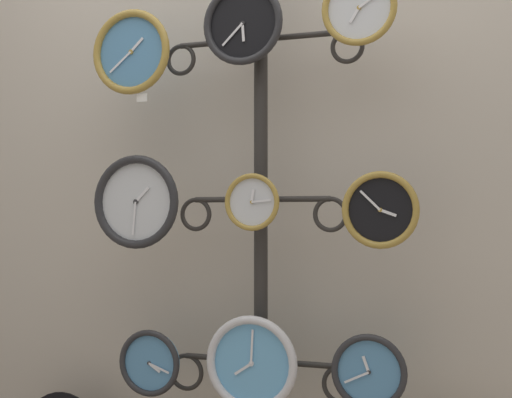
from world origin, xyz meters
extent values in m
cube|color=#BCB2A3|center=(0.00, 0.57, 1.40)|extent=(4.40, 0.04, 2.80)
cylinder|color=#282623|center=(0.00, 0.41, 0.94)|extent=(0.05, 0.05, 1.84)
cylinder|color=#282623|center=(-0.15, 0.41, 1.64)|extent=(0.30, 0.02, 0.02)
torus|color=#282623|center=(-0.30, 0.41, 1.59)|extent=(0.12, 0.02, 0.12)
cylinder|color=#282623|center=(0.15, 0.41, 1.64)|extent=(0.30, 0.02, 0.02)
torus|color=#282623|center=(0.30, 0.41, 1.59)|extent=(0.12, 0.02, 0.12)
cylinder|color=#282623|center=(-0.12, 0.41, 1.09)|extent=(0.24, 0.02, 0.02)
torus|color=#282623|center=(-0.24, 0.41, 1.04)|extent=(0.12, 0.02, 0.12)
cylinder|color=#282623|center=(0.12, 0.41, 1.09)|extent=(0.24, 0.02, 0.02)
torus|color=#282623|center=(0.24, 0.41, 1.04)|extent=(0.12, 0.02, 0.12)
cylinder|color=#282623|center=(-0.14, 0.41, 0.54)|extent=(0.28, 0.02, 0.02)
torus|color=#282623|center=(-0.28, 0.41, 0.48)|extent=(0.13, 0.02, 0.13)
cylinder|color=#282623|center=(0.14, 0.41, 0.54)|extent=(0.28, 0.02, 0.02)
torus|color=#282623|center=(0.28, 0.41, 0.48)|extent=(0.13, 0.02, 0.13)
cylinder|color=#4C84B2|center=(-0.45, 0.32, 1.61)|extent=(0.27, 0.02, 0.27)
torus|color=#A58438|center=(-0.45, 0.30, 1.61)|extent=(0.30, 0.03, 0.30)
cylinder|color=#A58438|center=(-0.45, 0.30, 1.61)|extent=(0.02, 0.01, 0.02)
cube|color=silver|center=(-0.42, 0.30, 1.63)|extent=(0.05, 0.00, 0.05)
cube|color=silver|center=(-0.49, 0.30, 1.58)|extent=(0.09, 0.00, 0.07)
cylinder|color=black|center=(-0.03, 0.33, 1.68)|extent=(0.26, 0.02, 0.26)
torus|color=#262628|center=(-0.03, 0.31, 1.68)|extent=(0.28, 0.03, 0.28)
cylinder|color=#262628|center=(-0.03, 0.31, 1.68)|extent=(0.02, 0.01, 0.02)
cube|color=silver|center=(-0.03, 0.31, 1.64)|extent=(0.01, 0.00, 0.06)
cube|color=silver|center=(-0.07, 0.31, 1.64)|extent=(0.08, 0.00, 0.08)
cylinder|color=silver|center=(0.36, 0.32, 1.69)|extent=(0.22, 0.02, 0.22)
torus|color=#A58438|center=(0.36, 0.30, 1.69)|extent=(0.24, 0.02, 0.24)
cylinder|color=#A58438|center=(0.36, 0.30, 1.69)|extent=(0.01, 0.01, 0.01)
cube|color=silver|center=(0.35, 0.30, 1.66)|extent=(0.04, 0.00, 0.05)
cylinder|color=silver|center=(-0.42, 0.31, 1.08)|extent=(0.30, 0.02, 0.30)
torus|color=#262628|center=(-0.42, 0.29, 1.08)|extent=(0.33, 0.03, 0.33)
cylinder|color=#262628|center=(-0.42, 0.29, 1.08)|extent=(0.02, 0.01, 0.02)
cube|color=silver|center=(-0.39, 0.29, 1.11)|extent=(0.06, 0.00, 0.06)
cube|color=silver|center=(-0.42, 0.29, 1.02)|extent=(0.02, 0.00, 0.12)
cylinder|color=silver|center=(0.01, 0.31, 1.08)|extent=(0.17, 0.02, 0.17)
torus|color=#A58438|center=(0.01, 0.30, 1.08)|extent=(0.19, 0.02, 0.19)
cylinder|color=#A58438|center=(0.01, 0.30, 1.08)|extent=(0.01, 0.01, 0.01)
cube|color=silver|center=(0.01, 0.30, 1.10)|extent=(0.02, 0.00, 0.04)
cube|color=silver|center=(0.04, 0.29, 1.08)|extent=(0.07, 0.00, 0.01)
cylinder|color=black|center=(0.43, 0.31, 1.05)|extent=(0.22, 0.02, 0.22)
torus|color=#A58438|center=(0.43, 0.29, 1.05)|extent=(0.24, 0.02, 0.24)
cylinder|color=#A58438|center=(0.43, 0.29, 1.05)|extent=(0.01, 0.01, 0.01)
cube|color=silver|center=(0.45, 0.29, 1.04)|extent=(0.05, 0.00, 0.03)
cube|color=silver|center=(0.40, 0.29, 1.08)|extent=(0.07, 0.00, 0.06)
cylinder|color=#4C84B2|center=(-0.38, 0.34, 0.52)|extent=(0.21, 0.02, 0.21)
torus|color=#262628|center=(-0.38, 0.32, 0.52)|extent=(0.23, 0.02, 0.23)
cylinder|color=#262628|center=(-0.38, 0.32, 0.52)|extent=(0.01, 0.01, 0.01)
cube|color=silver|center=(-0.36, 0.32, 0.51)|extent=(0.05, 0.00, 0.03)
cube|color=silver|center=(-0.34, 0.32, 0.51)|extent=(0.08, 0.00, 0.03)
cylinder|color=#60A8DB|center=(0.01, 0.31, 0.55)|extent=(0.29, 0.02, 0.29)
torus|color=silver|center=(0.01, 0.29, 0.55)|extent=(0.31, 0.03, 0.31)
cylinder|color=silver|center=(0.01, 0.29, 0.55)|extent=(0.02, 0.01, 0.02)
cube|color=silver|center=(-0.02, 0.29, 0.53)|extent=(0.06, 0.00, 0.05)
cube|color=silver|center=(0.01, 0.29, 0.61)|extent=(0.01, 0.00, 0.11)
cylinder|color=#4C84B2|center=(0.39, 0.33, 0.54)|extent=(0.22, 0.02, 0.22)
torus|color=#262628|center=(0.39, 0.32, 0.54)|extent=(0.24, 0.02, 0.24)
cylinder|color=#262628|center=(0.39, 0.32, 0.54)|extent=(0.01, 0.01, 0.01)
cube|color=silver|center=(0.38, 0.32, 0.57)|extent=(0.03, 0.00, 0.05)
cube|color=silver|center=(0.35, 0.32, 0.53)|extent=(0.08, 0.00, 0.04)
cube|color=white|center=(-0.41, 0.31, 1.45)|extent=(0.04, 0.00, 0.03)
camera|label=1|loc=(0.80, -1.90, 1.04)|focal=50.00mm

